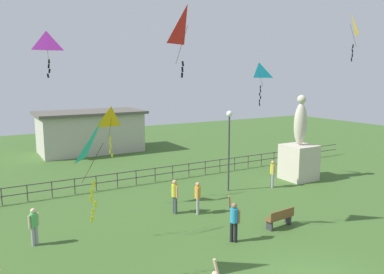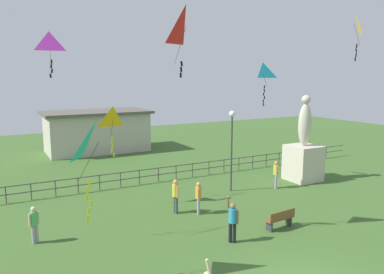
{
  "view_description": "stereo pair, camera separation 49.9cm",
  "coord_description": "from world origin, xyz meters",
  "views": [
    {
      "loc": [
        -8.82,
        -7.46,
        6.7
      ],
      "look_at": [
        -0.47,
        6.92,
        4.03
      ],
      "focal_mm": 35.36,
      "sensor_mm": 36.0,
      "label": 1
    },
    {
      "loc": [
        -8.38,
        -7.7,
        6.7
      ],
      "look_at": [
        -0.47,
        6.92,
        4.03
      ],
      "focal_mm": 35.36,
      "sensor_mm": 36.0,
      "label": 2
    }
  ],
  "objects": [
    {
      "name": "kite_1",
      "position": [
        7.91,
        5.5,
        9.19
      ],
      "size": [
        0.82,
        0.81,
        2.38
      ],
      "color": "yellow"
    },
    {
      "name": "waterfront_railing",
      "position": [
        -0.35,
        14.0,
        0.62
      ],
      "size": [
        36.05,
        0.06,
        0.95
      ],
      "color": "#4C4742",
      "rests_on": "ground_plane"
    },
    {
      "name": "lamppost",
      "position": [
        3.9,
        10.16,
        3.43
      ],
      "size": [
        0.36,
        0.36,
        4.76
      ],
      "color": "#38383D",
      "rests_on": "ground_plane"
    },
    {
      "name": "kite_0",
      "position": [
        -5.52,
        3.65,
        4.57
      ],
      "size": [
        1.13,
        1.03,
        3.15
      ],
      "color": "#19B2B2"
    },
    {
      "name": "statue_monument",
      "position": [
        9.37,
        9.93,
        1.66
      ],
      "size": [
        1.92,
        1.92,
        5.53
      ],
      "color": "beige",
      "rests_on": "ground_plane"
    },
    {
      "name": "person_0",
      "position": [
        -0.02,
        4.31,
        0.98
      ],
      "size": [
        0.43,
        0.49,
        1.95
      ],
      "color": "black",
      "rests_on": "ground_plane"
    },
    {
      "name": "person_1",
      "position": [
        -7.09,
        8.06,
        0.89
      ],
      "size": [
        0.43,
        0.29,
        1.55
      ],
      "color": "#99999E",
      "rests_on": "ground_plane"
    },
    {
      "name": "kite_7",
      "position": [
        -5.59,
        11.67,
        8.24
      ],
      "size": [
        1.05,
        0.69,
        2.14
      ],
      "color": "#B22DB2"
    },
    {
      "name": "person_2",
      "position": [
        0.36,
        7.79,
        0.93
      ],
      "size": [
        0.31,
        0.42,
        1.61
      ],
      "color": "#99999E",
      "rests_on": "ground_plane"
    },
    {
      "name": "person_5",
      "position": [
        -0.59,
        8.41,
        0.98
      ],
      "size": [
        0.32,
        0.52,
        1.71
      ],
      "color": "#3F4C47",
      "rests_on": "ground_plane"
    },
    {
      "name": "pavilion_building",
      "position": [
        0.09,
        26.0,
        1.85
      ],
      "size": [
        9.19,
        5.14,
        3.65
      ],
      "color": "#B7B2A3",
      "rests_on": "ground_plane"
    },
    {
      "name": "park_bench",
      "position": [
        2.66,
        4.47,
        0.46
      ],
      "size": [
        1.53,
        0.53,
        0.85
      ],
      "color": "brown",
      "rests_on": "ground_plane"
    },
    {
      "name": "kite_3",
      "position": [
        -1.56,
        5.39,
        8.54
      ],
      "size": [
        0.96,
        0.99,
        2.68
      ],
      "color": "red"
    },
    {
      "name": "kite_4",
      "position": [
        -2.96,
        10.52,
        4.6
      ],
      "size": [
        1.02,
        0.76,
        2.57
      ],
      "color": "yellow"
    },
    {
      "name": "kite_2",
      "position": [
        6.8,
        11.13,
        6.91
      ],
      "size": [
        0.97,
        1.15,
        2.67
      ],
      "color": "#198CD1"
    },
    {
      "name": "person_6",
      "position": [
        6.59,
        9.35,
        0.97
      ],
      "size": [
        0.31,
        0.46,
        1.68
      ],
      "color": "#99999E",
      "rests_on": "ground_plane"
    }
  ]
}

